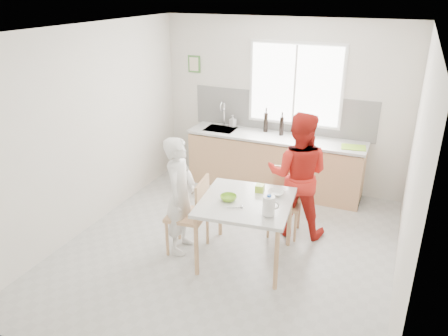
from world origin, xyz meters
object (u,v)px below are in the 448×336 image
(wine_bottle_b, at_px, (282,126))
(person_red, at_px, (298,175))
(bowl_white, at_px, (276,193))
(person_white, at_px, (180,196))
(milk_jug, at_px, (269,205))
(chair_left, at_px, (193,212))
(chair_far, at_px, (286,198))
(bowl_green, at_px, (228,198))
(wine_bottle_a, at_px, (266,122))
(dining_table, at_px, (246,207))

(wine_bottle_b, bearing_deg, person_red, -64.82)
(person_red, distance_m, bowl_white, 0.61)
(person_white, height_order, milk_jug, person_white)
(chair_left, relative_size, chair_far, 1.10)
(chair_far, xyz_separation_m, person_red, (0.13, 0.03, 0.35))
(chair_left, height_order, person_red, person_red)
(chair_far, distance_m, bowl_green, 1.08)
(wine_bottle_a, bearing_deg, milk_jug, -71.10)
(person_red, height_order, wine_bottle_a, person_red)
(dining_table, distance_m, bowl_green, 0.24)
(chair_left, xyz_separation_m, milk_jug, (1.02, -0.17, 0.39))
(person_red, xyz_separation_m, wine_bottle_a, (-0.88, 1.34, 0.24))
(person_white, xyz_separation_m, wine_bottle_a, (0.33, 2.31, 0.33))
(chair_left, bearing_deg, person_red, 125.67)
(chair_far, bearing_deg, milk_jug, -91.38)
(chair_left, bearing_deg, wine_bottle_b, 161.92)
(chair_far, height_order, person_red, person_red)
(chair_far, bearing_deg, person_red, 6.29)
(bowl_white, height_order, wine_bottle_a, wine_bottle_a)
(bowl_white, distance_m, wine_bottle_a, 2.10)
(chair_left, distance_m, wine_bottle_a, 2.36)
(chair_left, distance_m, bowl_white, 1.05)
(chair_left, distance_m, chair_far, 1.31)
(chair_far, distance_m, person_red, 0.37)
(person_red, relative_size, bowl_green, 8.65)
(person_white, height_order, wine_bottle_b, person_white)
(chair_left, height_order, wine_bottle_b, wine_bottle_b)
(chair_far, height_order, person_white, person_white)
(dining_table, xyz_separation_m, chair_left, (-0.67, -0.07, -0.18))
(person_red, bearing_deg, person_white, 32.38)
(chair_far, height_order, milk_jug, milk_jug)
(wine_bottle_a, xyz_separation_m, wine_bottle_b, (0.29, -0.07, -0.01))
(bowl_white, xyz_separation_m, wine_bottle_b, (-0.48, 1.87, 0.24))
(person_white, xyz_separation_m, person_red, (1.21, 0.97, 0.09))
(chair_left, relative_size, bowl_green, 5.09)
(dining_table, height_order, milk_jug, milk_jug)
(chair_far, bearing_deg, dining_table, -113.16)
(chair_left, bearing_deg, bowl_white, 104.38)
(wine_bottle_a, bearing_deg, wine_bottle_b, -13.73)
(chair_left, xyz_separation_m, person_red, (1.06, 0.96, 0.30))
(dining_table, height_order, wine_bottle_a, wine_bottle_a)
(chair_left, height_order, chair_far, chair_left)
(dining_table, height_order, wine_bottle_b, wine_bottle_b)
(chair_left, bearing_deg, chair_far, 128.60)
(person_white, bearing_deg, wine_bottle_b, -21.67)
(bowl_green, height_order, wine_bottle_a, wine_bottle_a)
(chair_far, height_order, wine_bottle_a, wine_bottle_a)
(person_red, bearing_deg, chair_far, 6.29)
(dining_table, relative_size, chair_left, 1.16)
(milk_jug, relative_size, wine_bottle_b, 0.79)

